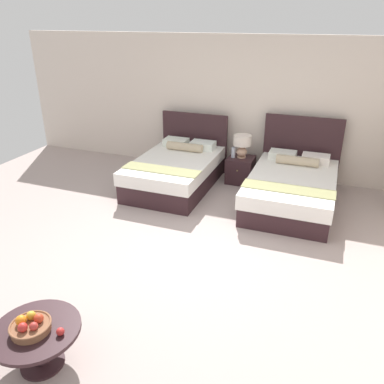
% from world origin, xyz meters
% --- Properties ---
extents(ground_plane, '(9.88, 10.08, 0.02)m').
position_xyz_m(ground_plane, '(0.00, 0.00, -0.01)').
color(ground_plane, '#AB9993').
extents(wall_back, '(9.88, 0.12, 2.58)m').
position_xyz_m(wall_back, '(0.00, 3.24, 1.29)').
color(wall_back, beige).
rests_on(wall_back, ground).
extents(bed_near_window, '(1.34, 2.06, 1.14)m').
position_xyz_m(bed_near_window, '(-1.03, 2.05, 0.31)').
color(bed_near_window, '#311C20').
rests_on(bed_near_window, ground).
extents(bed_near_corner, '(1.38, 2.15, 1.25)m').
position_xyz_m(bed_near_corner, '(1.03, 2.05, 0.30)').
color(bed_near_corner, '#311C20').
rests_on(bed_near_corner, ground).
extents(nightstand, '(0.47, 0.50, 0.48)m').
position_xyz_m(nightstand, '(0.01, 2.65, 0.24)').
color(nightstand, '#311C20').
rests_on(nightstand, ground).
extents(table_lamp, '(0.32, 0.32, 0.42)m').
position_xyz_m(table_lamp, '(0.01, 2.67, 0.74)').
color(table_lamp, tan).
rests_on(table_lamp, nightstand).
extents(vase, '(0.07, 0.07, 0.20)m').
position_xyz_m(vase, '(-0.14, 2.61, 0.57)').
color(vase, silver).
rests_on(vase, nightstand).
extents(coffee_table, '(0.76, 0.76, 0.41)m').
position_xyz_m(coffee_table, '(-0.58, -2.10, 0.31)').
color(coffee_table, '#311C20').
rests_on(coffee_table, ground).
extents(fruit_bowl, '(0.35, 0.35, 0.15)m').
position_xyz_m(fruit_bowl, '(-0.59, -2.13, 0.47)').
color(fruit_bowl, brown).
rests_on(fruit_bowl, coffee_table).
extents(loose_apple, '(0.07, 0.07, 0.07)m').
position_xyz_m(loose_apple, '(-0.33, -2.08, 0.45)').
color(loose_apple, red).
rests_on(loose_apple, coffee_table).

